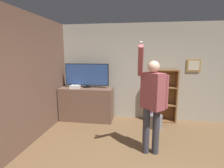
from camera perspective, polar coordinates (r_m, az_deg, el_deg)
wall_back at (r=5.04m, az=10.38°, el=3.79°), size 6.69×0.09×2.70m
wall_side_brick at (r=4.20m, az=-23.33°, el=1.87°), size 0.06×4.49×2.70m
tv_ledge at (r=5.03m, az=-8.27°, el=-6.47°), size 1.48×0.54×0.93m
television at (r=4.94m, az=-8.23°, el=2.90°), size 1.24×0.22×0.67m
game_console at (r=4.91m, az=-11.98°, el=-0.92°), size 0.25×0.23×0.09m
bookshelf at (r=5.02m, az=15.48°, el=-4.19°), size 0.73×0.28×1.46m
person at (r=3.26m, az=13.02°, el=-4.81°), size 0.55×0.56×2.08m
waste_bin at (r=4.69m, az=14.13°, el=-11.77°), size 0.32×0.32×0.34m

